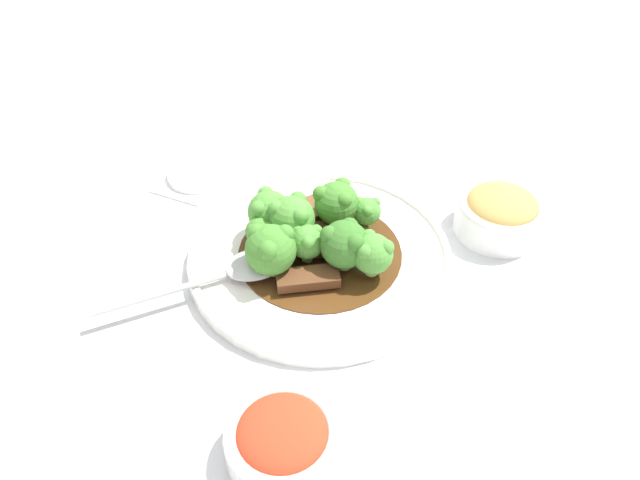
% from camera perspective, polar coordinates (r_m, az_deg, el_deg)
% --- Properties ---
extents(ground_plane, '(4.00, 4.00, 0.00)m').
position_cam_1_polar(ground_plane, '(0.73, 0.00, -1.99)').
color(ground_plane, silver).
extents(main_plate, '(0.30, 0.30, 0.02)m').
position_cam_1_polar(main_plate, '(0.72, 0.00, -1.42)').
color(main_plate, white).
rests_on(main_plate, ground_plane).
extents(beef_strip_0, '(0.06, 0.06, 0.01)m').
position_cam_1_polar(beef_strip_0, '(0.72, 0.29, 0.12)').
color(beef_strip_0, '#56331E').
rests_on(beef_strip_0, main_plate).
extents(beef_strip_1, '(0.06, 0.05, 0.01)m').
position_cam_1_polar(beef_strip_1, '(0.72, 3.67, 0.21)').
color(beef_strip_1, brown).
rests_on(beef_strip_1, main_plate).
extents(beef_strip_2, '(0.06, 0.07, 0.01)m').
position_cam_1_polar(beef_strip_2, '(0.67, -1.11, -3.52)').
color(beef_strip_2, '#56331E').
rests_on(beef_strip_2, main_plate).
extents(beef_strip_3, '(0.08, 0.07, 0.02)m').
position_cam_1_polar(beef_strip_3, '(0.75, -1.84, 2.27)').
color(beef_strip_3, brown).
rests_on(beef_strip_3, main_plate).
extents(broccoli_floret_0, '(0.05, 0.05, 0.06)m').
position_cam_1_polar(broccoli_floret_0, '(0.67, 2.26, -0.30)').
color(broccoli_floret_0, '#7FA84C').
rests_on(broccoli_floret_0, main_plate).
extents(broccoli_floret_1, '(0.04, 0.04, 0.05)m').
position_cam_1_polar(broccoli_floret_1, '(0.67, 4.83, -1.19)').
color(broccoli_floret_1, '#8EB756').
rests_on(broccoli_floret_1, main_plate).
extents(broccoli_floret_2, '(0.03, 0.03, 0.04)m').
position_cam_1_polar(broccoli_floret_2, '(0.73, 4.31, 2.67)').
color(broccoli_floret_2, '#8EB756').
rests_on(broccoli_floret_2, main_plate).
extents(broccoli_floret_3, '(0.05, 0.05, 0.06)m').
position_cam_1_polar(broccoli_floret_3, '(0.70, -2.58, 2.07)').
color(broccoli_floret_3, '#7FA84C').
rests_on(broccoli_floret_3, main_plate).
extents(broccoli_floret_4, '(0.03, 0.03, 0.04)m').
position_cam_1_polar(broccoli_floret_4, '(0.70, -5.54, 0.82)').
color(broccoli_floret_4, '#7FA84C').
rests_on(broccoli_floret_4, main_plate).
extents(broccoli_floret_5, '(0.04, 0.04, 0.05)m').
position_cam_1_polar(broccoli_floret_5, '(0.68, -1.18, -0.12)').
color(broccoli_floret_5, '#8EB756').
rests_on(broccoli_floret_5, main_plate).
extents(broccoli_floret_6, '(0.05, 0.05, 0.06)m').
position_cam_1_polar(broccoli_floret_6, '(0.72, 1.36, 3.52)').
color(broccoli_floret_6, '#7FA84C').
rests_on(broccoli_floret_6, main_plate).
extents(broccoli_floret_7, '(0.05, 0.05, 0.06)m').
position_cam_1_polar(broccoli_floret_7, '(0.72, -4.63, 2.64)').
color(broccoli_floret_7, '#8EB756').
rests_on(broccoli_floret_7, main_plate).
extents(broccoli_floret_8, '(0.06, 0.06, 0.06)m').
position_cam_1_polar(broccoli_floret_8, '(0.67, -4.54, -0.80)').
color(broccoli_floret_8, '#8EB756').
rests_on(broccoli_floret_8, main_plate).
extents(serving_spoon, '(0.18, 0.17, 0.01)m').
position_cam_1_polar(serving_spoon, '(0.69, -6.87, -2.49)').
color(serving_spoon, '#B7B7BC').
rests_on(serving_spoon, main_plate).
extents(side_bowl_kimchi, '(0.10, 0.10, 0.05)m').
position_cam_1_polar(side_bowl_kimchi, '(0.56, -3.43, -17.77)').
color(side_bowl_kimchi, white).
rests_on(side_bowl_kimchi, ground_plane).
extents(side_bowl_appetizer, '(0.11, 0.11, 0.05)m').
position_cam_1_polar(side_bowl_appetizer, '(0.78, 16.17, 2.42)').
color(side_bowl_appetizer, white).
rests_on(side_bowl_appetizer, ground_plane).
extents(sauce_dish, '(0.08, 0.08, 0.01)m').
position_cam_1_polar(sauce_dish, '(0.86, -11.15, 5.92)').
color(sauce_dish, white).
rests_on(sauce_dish, ground_plane).
extents(paper_napkin, '(0.13, 0.07, 0.01)m').
position_cam_1_polar(paper_napkin, '(0.87, -10.95, 6.22)').
color(paper_napkin, white).
rests_on(paper_napkin, ground_plane).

